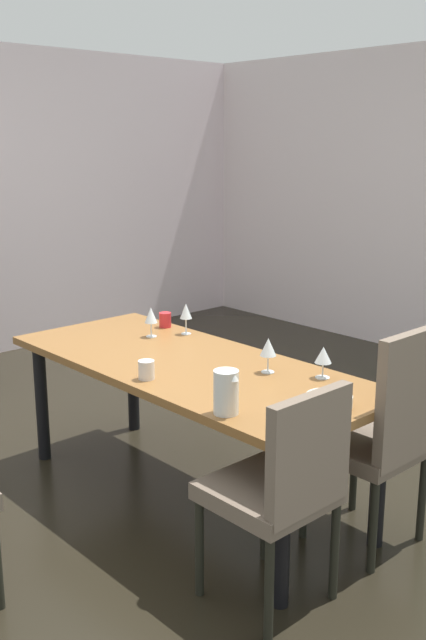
{
  "coord_description": "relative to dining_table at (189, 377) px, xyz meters",
  "views": [
    {
      "loc": [
        2.87,
        -2.25,
        1.79
      ],
      "look_at": [
        0.13,
        0.28,
        0.85
      ],
      "focal_mm": 40.0,
      "sensor_mm": 36.0,
      "label": 1
    }
  ],
  "objects": [
    {
      "name": "ground_plane",
      "position": [
        -0.31,
        0.06,
        -0.66
      ],
      "size": [
        5.71,
        6.36,
        0.02
      ],
      "primitive_type": "cube",
      "color": "black"
    },
    {
      "name": "back_panel_interior",
      "position": [
        -1.74,
        3.19,
        0.63
      ],
      "size": [
        2.85,
        0.1,
        2.56
      ],
      "primitive_type": "cube",
      "color": "silver",
      "rests_on": "ground_plane"
    },
    {
      "name": "dining_table",
      "position": [
        0.0,
        0.0,
        0.0
      ],
      "size": [
        2.04,
        0.84,
        0.73
      ],
      "color": "brown",
      "rests_on": "ground_plane"
    },
    {
      "name": "chair_right_near",
      "position": [
        0.92,
        -0.32,
        -0.12
      ],
      "size": [
        0.44,
        0.44,
        0.92
      ],
      "rotation": [
        0.0,
        0.0,
        1.57
      ],
      "color": "#695A4B",
      "rests_on": "ground_plane"
    },
    {
      "name": "chair_right_far",
      "position": [
        0.93,
        0.32,
        -0.09
      ],
      "size": [
        0.44,
        0.44,
        1.03
      ],
      "rotation": [
        0.0,
        0.0,
        1.57
      ],
      "color": "#695A4B",
      "rests_on": "ground_plane"
    },
    {
      "name": "wine_glass_near_shelf",
      "position": [
        0.38,
        0.17,
        0.2
      ],
      "size": [
        0.08,
        0.08,
        0.17
      ],
      "color": "silver",
      "rests_on": "dining_table"
    },
    {
      "name": "wine_glass_west",
      "position": [
        -0.41,
        0.33,
        0.21
      ],
      "size": [
        0.07,
        0.07,
        0.18
      ],
      "color": "silver",
      "rests_on": "dining_table"
    },
    {
      "name": "wine_glass_front",
      "position": [
        0.6,
        0.29,
        0.19
      ],
      "size": [
        0.08,
        0.08,
        0.15
      ],
      "color": "silver",
      "rests_on": "dining_table"
    },
    {
      "name": "wine_glass_corner",
      "position": [
        -0.49,
        0.15,
        0.2
      ],
      "size": [
        0.07,
        0.07,
        0.17
      ],
      "color": "silver",
      "rests_on": "dining_table"
    },
    {
      "name": "serving_bowl_right",
      "position": [
        0.85,
        0.03,
        0.1
      ],
      "size": [
        0.19,
        0.19,
        0.05
      ],
      "primitive_type": "cylinder",
      "color": "beige",
      "rests_on": "dining_table"
    },
    {
      "name": "cup_east",
      "position": [
        -0.61,
        0.34,
        0.12
      ],
      "size": [
        0.07,
        0.07,
        0.09
      ],
      "primitive_type": "cylinder",
      "color": "red",
      "rests_on": "dining_table"
    },
    {
      "name": "cup_south",
      "position": [
        0.07,
        -0.31,
        0.12
      ],
      "size": [
        0.08,
        0.08,
        0.09
      ],
      "primitive_type": "cylinder",
      "color": "silver",
      "rests_on": "dining_table"
    },
    {
      "name": "pitcher_center",
      "position": [
        0.62,
        -0.34,
        0.17
      ],
      "size": [
        0.11,
        0.1,
        0.18
      ],
      "color": "silver",
      "rests_on": "dining_table"
    }
  ]
}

